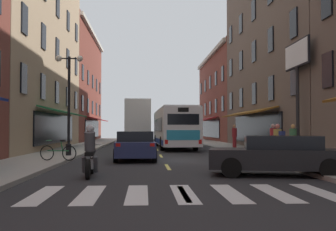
% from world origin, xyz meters
% --- Properties ---
extents(ground_plane, '(34.80, 80.00, 0.10)m').
position_xyz_m(ground_plane, '(0.00, 0.00, -0.05)').
color(ground_plane, '#28282B').
extents(lane_centre_dashes, '(0.14, 73.90, 0.01)m').
position_xyz_m(lane_centre_dashes, '(0.00, -0.25, 0.00)').
color(lane_centre_dashes, '#DBCC4C').
rests_on(lane_centre_dashes, ground).
extents(crosswalk_near, '(7.10, 2.80, 0.01)m').
position_xyz_m(crosswalk_near, '(0.00, -10.00, 0.00)').
color(crosswalk_near, silver).
rests_on(crosswalk_near, ground).
extents(sidewalk_left, '(3.00, 80.00, 0.14)m').
position_xyz_m(sidewalk_left, '(-5.90, 0.00, 0.07)').
color(sidewalk_left, '#A39E93').
rests_on(sidewalk_left, ground).
extents(sidewalk_right, '(3.00, 80.00, 0.14)m').
position_xyz_m(sidewalk_right, '(5.90, 0.00, 0.07)').
color(sidewalk_right, '#A39E93').
rests_on(sidewalk_right, ground).
extents(billboard_sign, '(0.40, 3.12, 5.99)m').
position_xyz_m(billboard_sign, '(7.05, 0.79, 4.73)').
color(billboard_sign, black).
rests_on(billboard_sign, sidewalk_right).
extents(transit_bus, '(2.88, 11.80, 3.12)m').
position_xyz_m(transit_bus, '(1.40, 11.80, 1.64)').
color(transit_bus, white).
rests_on(transit_bus, ground).
extents(box_truck, '(2.65, 7.57, 4.28)m').
position_xyz_m(box_truck, '(-1.64, 19.87, 2.19)').
color(box_truck, black).
rests_on(box_truck, ground).
extents(sedan_near, '(2.06, 4.56, 1.41)m').
position_xyz_m(sedan_near, '(-1.39, 0.08, 0.72)').
color(sedan_near, navy).
rests_on(sedan_near, ground).
extents(sedan_mid, '(4.61, 2.67, 1.30)m').
position_xyz_m(sedan_mid, '(3.42, -6.64, 0.67)').
color(sedan_mid, black).
rests_on(sedan_mid, ground).
extents(sedan_far, '(2.11, 4.80, 1.39)m').
position_xyz_m(sedan_far, '(-1.42, 30.37, 0.71)').
color(sedan_far, '#144723').
rests_on(sedan_far, ground).
extents(motorcycle_rider, '(0.62, 2.07, 1.66)m').
position_xyz_m(motorcycle_rider, '(-2.67, -6.54, 0.71)').
color(motorcycle_rider, black).
rests_on(motorcycle_rider, ground).
extents(bicycle_near, '(1.67, 0.58, 0.91)m').
position_xyz_m(bicycle_near, '(-4.72, -1.70, 0.50)').
color(bicycle_near, black).
rests_on(bicycle_near, sidewalk_left).
extents(pedestrian_near, '(0.47, 0.52, 1.61)m').
position_xyz_m(pedestrian_near, '(5.01, -2.05, 0.99)').
color(pedestrian_near, '#66387F').
rests_on(pedestrian_near, sidewalk_right).
extents(pedestrian_mid, '(0.36, 0.36, 1.67)m').
position_xyz_m(pedestrian_mid, '(6.38, 2.74, 1.00)').
color(pedestrian_mid, black).
rests_on(pedestrian_mid, sidewalk_right).
extents(pedestrian_far, '(0.36, 0.36, 1.70)m').
position_xyz_m(pedestrian_far, '(5.57, 8.87, 1.01)').
color(pedestrian_far, maroon).
rests_on(pedestrian_far, sidewalk_right).
extents(pedestrian_rear, '(0.36, 0.36, 1.64)m').
position_xyz_m(pedestrian_rear, '(6.64, 0.41, 0.98)').
color(pedestrian_rear, black).
rests_on(pedestrian_rear, sidewalk_right).
extents(street_lamp_twin, '(1.42, 0.32, 5.28)m').
position_xyz_m(street_lamp_twin, '(-4.92, 1.72, 3.07)').
color(street_lamp_twin, black).
rests_on(street_lamp_twin, sidewalk_left).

